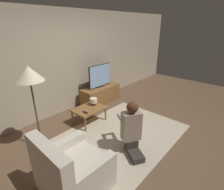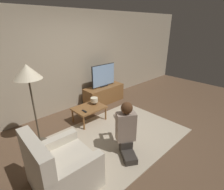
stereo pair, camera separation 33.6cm
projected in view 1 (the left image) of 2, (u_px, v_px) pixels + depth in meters
name	position (u px, v px, depth m)	size (l,w,h in m)	color
ground_plane	(123.00, 134.00, 3.82)	(10.00, 10.00, 0.00)	brown
wall_back	(65.00, 63.00, 4.51)	(10.00, 0.06, 2.60)	tan
rug	(123.00, 134.00, 3.81)	(2.59, 1.99, 0.02)	#BCAD93
tv_stand	(101.00, 95.00, 5.27)	(1.23, 0.47, 0.50)	brown
tv	(100.00, 76.00, 5.05)	(0.83, 0.08, 0.66)	black
coffee_table	(89.00, 110.00, 4.15)	(0.73, 0.55, 0.38)	brown
floor_lamp	(29.00, 77.00, 2.89)	(0.48, 0.48, 1.61)	#4C4233
armchair	(72.00, 172.00, 2.45)	(0.86, 0.88, 0.93)	beige
person_kneeling	(132.00, 127.00, 3.13)	(0.63, 0.82, 1.00)	#332D28
table_lamp	(94.00, 101.00, 4.28)	(0.18, 0.18, 0.17)	#4C3823
remote	(85.00, 112.00, 3.92)	(0.04, 0.15, 0.02)	black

